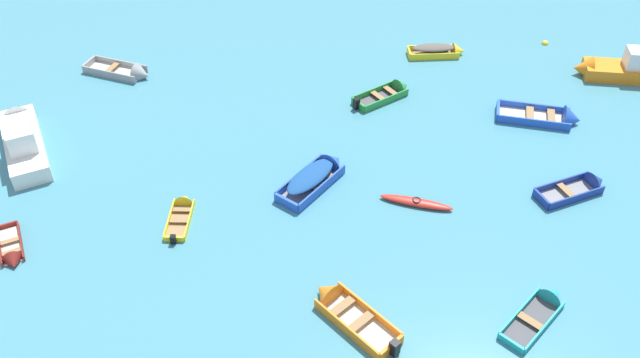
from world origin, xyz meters
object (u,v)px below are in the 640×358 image
at_px(rowboat_orange_far_left, 341,306).
at_px(rowboat_grey_far_back, 130,73).
at_px(rowboat_green_back_row_center, 391,92).
at_px(kayak_red_distant_center, 416,202).
at_px(motor_launch_white_foreground_center, 22,137).
at_px(rowboat_yellow_cluster_outer, 442,50).
at_px(motor_launch_orange_near_right, 623,68).
at_px(rowboat_maroon_cluster_inner, 12,255).
at_px(rowboat_blue_far_right, 556,118).
at_px(rowboat_yellow_near_left, 182,209).
at_px(rowboat_turquoise_midfield_left, 544,305).
at_px(rowboat_blue_back_row_left, 319,173).
at_px(mooring_buoy_far_field, 545,44).
at_px(rowboat_deep_blue_near_camera, 584,186).

distance_m(rowboat_orange_far_left, rowboat_grey_far_back, 21.41).
xyz_separation_m(rowboat_green_back_row_center, kayak_red_distant_center, (-0.67, -9.34, -0.04)).
bearing_deg(rowboat_orange_far_left, motor_launch_white_foreground_center, 140.30).
relative_size(rowboat_yellow_cluster_outer, motor_launch_orange_near_right, 0.60).
distance_m(rowboat_maroon_cluster_inner, rowboat_blue_far_right, 28.00).
height_order(rowboat_grey_far_back, motor_launch_orange_near_right, motor_launch_orange_near_right).
relative_size(rowboat_yellow_near_left, rowboat_yellow_cluster_outer, 0.86).
height_order(rowboat_grey_far_back, rowboat_maroon_cluster_inner, rowboat_grey_far_back).
height_order(rowboat_orange_far_left, rowboat_maroon_cluster_inner, rowboat_orange_far_left).
xyz_separation_m(motor_launch_white_foreground_center, rowboat_maroon_cluster_inner, (1.17, -7.90, -0.55)).
bearing_deg(rowboat_yellow_cluster_outer, rowboat_orange_far_left, -115.32).
xyz_separation_m(kayak_red_distant_center, rowboat_yellow_cluster_outer, (4.70, 13.42, 0.17)).
relative_size(rowboat_turquoise_midfield_left, motor_launch_white_foreground_center, 0.50).
distance_m(rowboat_blue_back_row_left, rowboat_yellow_cluster_outer, 14.30).
distance_m(rowboat_orange_far_left, motor_launch_white_foreground_center, 19.33).
bearing_deg(rowboat_grey_far_back, motor_launch_white_foreground_center, -125.98).
xyz_separation_m(kayak_red_distant_center, mooring_buoy_far_field, (11.72, 14.05, -0.16)).
bearing_deg(rowboat_turquoise_midfield_left, kayak_red_distant_center, 119.83).
relative_size(rowboat_orange_far_left, kayak_red_distant_center, 1.18).
height_order(rowboat_blue_back_row_left, rowboat_grey_far_back, rowboat_blue_back_row_left).
bearing_deg(kayak_red_distant_center, rowboat_maroon_cluster_inner, -175.98).
height_order(rowboat_deep_blue_near_camera, rowboat_blue_far_right, rowboat_blue_far_right).
bearing_deg(rowboat_yellow_near_left, rowboat_green_back_row_center, 36.39).
bearing_deg(motor_launch_white_foreground_center, rowboat_green_back_row_center, 7.77).
height_order(rowboat_orange_far_left, motor_launch_orange_near_right, motor_launch_orange_near_right).
bearing_deg(motor_launch_white_foreground_center, rowboat_blue_far_right, -1.88).
bearing_deg(motor_launch_orange_near_right, rowboat_blue_far_right, -144.93).
bearing_deg(rowboat_green_back_row_center, kayak_red_distant_center, -94.08).
distance_m(rowboat_deep_blue_near_camera, rowboat_blue_far_right, 5.61).
distance_m(rowboat_yellow_near_left, rowboat_yellow_cluster_outer, 20.05).
distance_m(rowboat_turquoise_midfield_left, rowboat_blue_far_right, 13.33).
height_order(rowboat_orange_far_left, rowboat_turquoise_midfield_left, rowboat_orange_far_left).
bearing_deg(kayak_red_distant_center, rowboat_grey_far_back, 137.81).
xyz_separation_m(rowboat_yellow_near_left, kayak_red_distant_center, (10.89, -0.82, 0.02)).
height_order(rowboat_yellow_cluster_outer, rowboat_blue_far_right, rowboat_blue_far_right).
relative_size(motor_launch_white_foreground_center, rowboat_blue_far_right, 1.47).
distance_m(rowboat_yellow_cluster_outer, mooring_buoy_far_field, 7.06).
height_order(rowboat_deep_blue_near_camera, rowboat_maroon_cluster_inner, rowboat_deep_blue_near_camera).
height_order(rowboat_turquoise_midfield_left, mooring_buoy_far_field, rowboat_turquoise_midfield_left).
height_order(rowboat_blue_back_row_left, rowboat_maroon_cluster_inner, rowboat_blue_back_row_left).
distance_m(rowboat_deep_blue_near_camera, rowboat_yellow_cluster_outer, 13.74).
height_order(kayak_red_distant_center, motor_launch_white_foreground_center, motor_launch_white_foreground_center).
bearing_deg(motor_launch_orange_near_right, rowboat_deep_blue_near_camera, -124.15).
bearing_deg(rowboat_grey_far_back, kayak_red_distant_center, -42.19).
distance_m(rowboat_blue_back_row_left, motor_launch_white_foreground_center, 15.49).
bearing_deg(rowboat_orange_far_left, motor_launch_orange_near_right, 38.90).
distance_m(rowboat_orange_far_left, rowboat_green_back_row_center, 15.88).
distance_m(rowboat_turquoise_midfield_left, rowboat_yellow_cluster_outer, 19.96).
height_order(rowboat_grey_far_back, rowboat_blue_far_right, rowboat_blue_far_right).
distance_m(rowboat_green_back_row_center, motor_launch_orange_near_right, 14.05).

